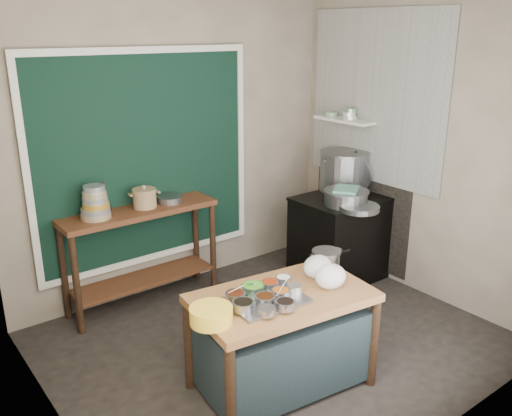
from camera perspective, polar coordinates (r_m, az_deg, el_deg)
floor at (r=4.72m, az=1.87°, el=-13.92°), size 3.50×3.00×0.02m
back_wall at (r=5.35m, az=-8.34°, el=6.23°), size 3.50×0.02×2.80m
left_wall at (r=3.36m, az=-21.80°, el=-2.36°), size 0.02×3.00×2.80m
right_wall at (r=5.40m, az=16.69°, el=5.76°), size 0.02×3.00×2.80m
curtain_panel at (r=5.17m, az=-11.47°, el=5.06°), size 2.10×0.02×1.90m
curtain_frame at (r=5.16m, az=-11.42°, el=5.04°), size 2.22×0.03×2.02m
tile_panel at (r=5.64m, az=12.40°, el=11.26°), size 0.02×1.70×1.70m
soot_patch at (r=5.96m, az=10.95°, el=0.36°), size 0.01×1.30×1.30m
wall_shelf at (r=5.80m, az=9.27°, el=9.13°), size 0.22×0.70×0.03m
prep_table at (r=4.01m, az=2.72°, el=-13.81°), size 1.33×0.87×0.75m
back_counter at (r=5.20m, az=-11.89°, el=-5.08°), size 1.45×0.40×0.95m
stove_block at (r=5.71m, az=8.91°, el=-3.25°), size 0.90×0.68×0.85m
stove_top at (r=5.57m, az=9.14°, el=0.96°), size 0.92×0.69×0.03m
condiment_tray at (r=3.72m, az=1.13°, el=-9.69°), size 0.55×0.41×0.02m
condiment_bowls at (r=3.70m, az=0.82°, el=-9.16°), size 0.59×0.44×0.06m
yellow_basin at (r=3.47m, az=-4.75°, el=-11.15°), size 0.31×0.31×0.11m
saucepan at (r=4.26m, az=7.40°, el=-5.27°), size 0.25×0.25×0.13m
plastic_bag_a at (r=3.91m, az=7.85°, el=-7.14°), size 0.25×0.21×0.18m
plastic_bag_b at (r=4.06m, az=6.52°, el=-6.15°), size 0.25×0.22×0.17m
bowl_stack at (r=4.84m, az=-16.54°, el=0.40°), size 0.26×0.26×0.29m
utensil_cup at (r=4.91m, az=-15.85°, el=-0.28°), size 0.18×0.18×0.09m
ceramic_crock at (r=5.05m, az=-11.64°, el=0.92°), size 0.28×0.28×0.16m
wide_bowl at (r=5.17m, az=-9.08°, el=0.93°), size 0.27×0.27×0.06m
stock_pot at (r=5.76m, az=9.20°, el=3.86°), size 0.61×0.61×0.42m
pot_lid at (r=5.72m, az=10.23°, el=3.73°), size 0.16×0.44×0.43m
steamer at (r=5.32m, az=9.46°, el=1.10°), size 0.57×0.57×0.15m
green_cloth at (r=5.29m, az=9.51°, el=1.97°), size 0.35×0.34×0.02m
shallow_pan at (r=5.19m, az=10.81°, el=0.02°), size 0.44×0.44×0.05m
shelf_bowl_stack at (r=5.74m, az=9.83°, el=9.71°), size 0.14×0.14×0.12m
shelf_bowl_green at (r=5.92m, az=7.94°, el=9.77°), size 0.16×0.16×0.05m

